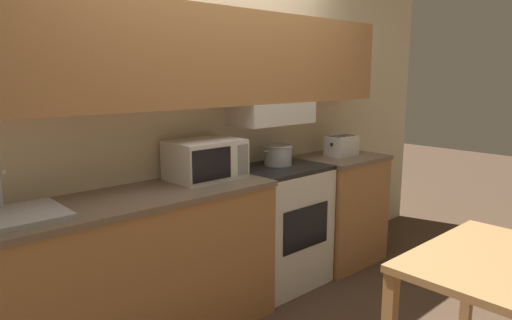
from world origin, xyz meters
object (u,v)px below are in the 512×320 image
(cooking_pot, at_px, (278,154))
(toaster, at_px, (342,146))
(microwave, at_px, (205,159))
(stove_range, at_px, (280,226))
(sink_basin, at_px, (10,216))

(cooking_pot, xyz_separation_m, toaster, (0.69, -0.08, 0.01))
(toaster, bearing_deg, microwave, 176.92)
(stove_range, relative_size, sink_basin, 1.93)
(stove_range, xyz_separation_m, sink_basin, (-1.86, -0.02, 0.48))
(cooking_pot, bearing_deg, sink_basin, -177.67)
(microwave, bearing_deg, sink_basin, -176.46)
(stove_range, bearing_deg, cooking_pot, 62.03)
(sink_basin, bearing_deg, cooking_pot, 2.33)
(microwave, xyz_separation_m, toaster, (1.37, -0.07, -0.04))
(stove_range, height_order, microwave, microwave)
(microwave, distance_m, sink_basin, 1.22)
(cooking_pot, relative_size, sink_basin, 0.62)
(stove_range, height_order, sink_basin, sink_basin)
(cooking_pot, relative_size, toaster, 1.09)
(cooking_pot, xyz_separation_m, sink_basin, (-1.89, -0.08, -0.06))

